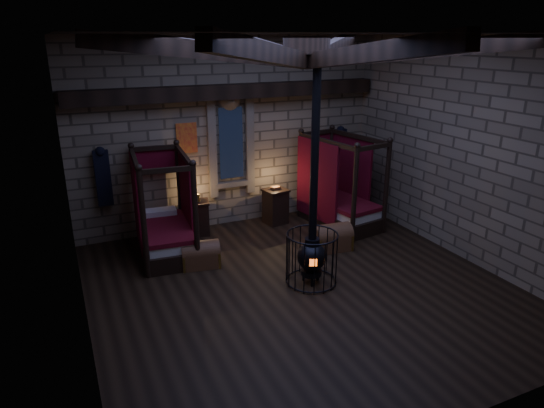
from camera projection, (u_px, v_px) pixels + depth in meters
name	position (u px, v px, depth m)	size (l,w,h in m)	color
room	(303.00, 66.00, 7.34)	(7.02, 7.02, 4.29)	black
bed_left	(165.00, 229.00, 9.73)	(1.19, 2.02, 2.03)	black
bed_right	(338.00, 202.00, 11.26)	(1.34, 2.11, 2.06)	black
trunk_left	(201.00, 255.00, 9.21)	(0.78, 0.57, 0.52)	brown
trunk_right	(332.00, 238.00, 9.94)	(0.81, 0.55, 0.56)	brown
nightstand_left	(199.00, 217.00, 10.66)	(0.56, 0.55, 0.93)	black
nightstand_right	(275.00, 206.00, 11.29)	(0.59, 0.57, 0.90)	black
stove	(312.00, 252.00, 8.49)	(0.91, 0.91, 4.05)	black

